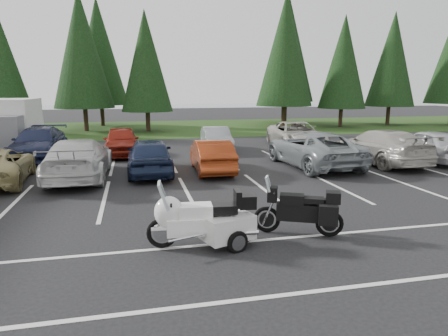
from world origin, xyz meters
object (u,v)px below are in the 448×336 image
car_near_4 (150,156)px  car_far_3 (216,139)px  car_near_7 (380,146)px  car_far_1 (38,143)px  box_truck (8,126)px  car_near_6 (313,149)px  car_far_2 (121,141)px  cargo_trailer (227,230)px  car_far_4 (296,135)px  touring_motorcycle (202,213)px  adventure_motorcycle (298,206)px  car_near_8 (430,145)px  car_near_5 (212,156)px  car_near_3 (79,159)px

car_near_4 → car_far_3: size_ratio=1.09×
car_near_7 → car_far_1: size_ratio=1.05×
box_truck → car_far_3: bearing=-12.6°
car_near_4 → car_near_6: size_ratio=0.78×
car_far_1 → car_far_2: (4.06, 0.13, -0.02)m
box_truck → cargo_trailer: bearing=-61.5°
cargo_trailer → car_far_4: bearing=42.9°
car_near_4 → car_far_1: 7.33m
touring_motorcycle → adventure_motorcycle: size_ratio=1.16×
car_near_4 → cargo_trailer: bearing=99.9°
car_near_7 → car_near_8: bearing=177.2°
car_near_5 → car_near_6: size_ratio=0.73×
cargo_trailer → car_far_2: bearing=82.3°
adventure_motorcycle → car_far_4: bearing=91.8°
box_truck → car_far_2: (6.15, -2.73, -0.70)m
car_far_1 → touring_motorcycle: size_ratio=1.93×
car_far_1 → car_far_4: bearing=5.1°
car_near_5 → car_far_4: (6.31, 5.85, 0.08)m
car_far_2 → touring_motorcycle: size_ratio=1.60×
car_far_1 → car_far_2: size_ratio=1.20×
box_truck → car_far_1: box_truck is taller
car_far_4 → car_far_2: bearing=-170.9°
car_near_3 → car_far_2: size_ratio=1.24×
car_near_4 → car_near_7: car_near_7 is taller
car_far_2 → box_truck: bearing=155.0°
car_near_7 → car_far_4: (-1.82, 5.72, -0.04)m
car_far_3 → car_near_6: bearing=-53.7°
car_near_4 → car_far_1: car_far_1 is taller
box_truck → car_far_3: (11.33, -2.53, -0.78)m
car_far_2 → car_far_3: 5.19m
car_near_3 → car_near_4: car_near_3 is taller
car_near_6 → touring_motorcycle: car_near_6 is taller
car_near_4 → car_far_2: car_near_4 is taller
car_near_4 → car_far_1: (-5.32, 5.05, 0.01)m
car_near_4 → car_far_2: size_ratio=1.02×
adventure_motorcycle → car_near_7: bearing=71.0°
car_far_2 → adventure_motorcycle: (4.44, -13.08, -0.03)m
car_near_3 → car_near_7: bearing=-177.1°
car_far_1 → car_near_8: bearing=-12.8°
car_far_3 → touring_motorcycle: touring_motorcycle is taller
car_near_3 → car_near_4: size_ratio=1.22×
car_far_3 → touring_motorcycle: size_ratio=1.49×
car_far_3 → car_near_7: bearing=-34.5°
car_near_8 → car_far_1: car_near_8 is taller
car_far_3 → car_far_1: bearing=-174.4°
car_far_4 → touring_motorcycle: size_ratio=2.01×
box_truck → car_near_8: (20.84, -7.87, -0.67)m
car_near_3 → cargo_trailer: car_near_3 is taller
car_far_1 → car_far_3: (9.24, 0.32, -0.10)m
car_far_4 → car_near_7: bearing=-66.5°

